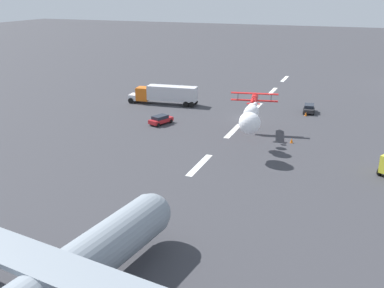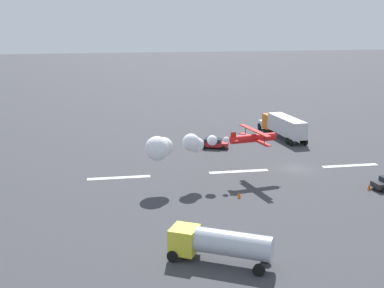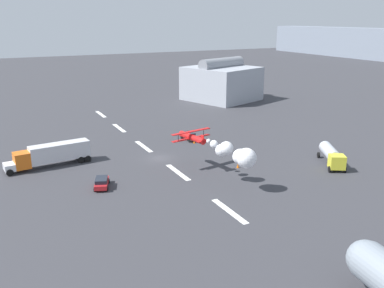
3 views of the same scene
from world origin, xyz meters
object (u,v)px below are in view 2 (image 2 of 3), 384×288
Objects in this scene: traffic_cone_near at (369,187)px; traffic_cone_far at (239,195)px; followme_car_yellow at (214,143)px; semi_truck_orange at (283,125)px; stunt_biplane_red at (183,145)px; fuel_tanker_truck at (219,243)px.

traffic_cone_far is (15.96, 0.02, 0.00)m from traffic_cone_near.
followme_car_yellow is at bearing -94.82° from traffic_cone_far.
semi_truck_orange is 13.98m from followme_car_yellow.
semi_truck_orange reaches higher than traffic_cone_far.
fuel_tanker_truck is at bearing 89.55° from stunt_biplane_red.
fuel_tanker_truck is 16.10m from traffic_cone_far.
traffic_cone_far is at bearing 61.52° from semi_truck_orange.
traffic_cone_far is (-5.60, 5.12, -4.79)m from stunt_biplane_red.
traffic_cone_near is (-1.08, 27.41, -1.74)m from semi_truck_orange.
fuel_tanker_truck is (0.16, 20.09, -3.42)m from stunt_biplane_red.
traffic_cone_near is (-14.07, 22.41, -0.44)m from followme_car_yellow.
traffic_cone_near is 1.00× the size of traffic_cone_far.
followme_car_yellow is 22.51m from traffic_cone_far.
fuel_tanker_truck is 38.18m from followme_car_yellow.
semi_truck_orange is at bearing -118.48° from traffic_cone_far.
semi_truck_orange is 1.61× the size of fuel_tanker_truck.
stunt_biplane_red reaches higher than traffic_cone_far.
traffic_cone_far is (14.88, 27.43, -1.74)m from semi_truck_orange.
traffic_cone_near is 15.96m from traffic_cone_far.
semi_truck_orange is 27.48m from traffic_cone_near.
traffic_cone_near and traffic_cone_far have the same top height.
traffic_cone_far is at bearing 137.59° from stunt_biplane_red.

